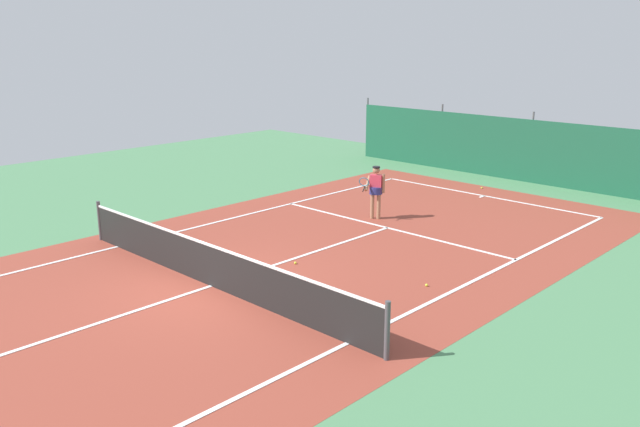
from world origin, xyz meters
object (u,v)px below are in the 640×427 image
tennis_player (376,188)px  tennis_ball_near_player (482,188)px  parked_car (516,148)px  tennis_ball_midcourt (295,263)px  tennis_net (211,265)px  tennis_ball_by_sideline (427,285)px  water_bottle (130,222)px

tennis_player → tennis_ball_near_player: tennis_player is taller
tennis_player → parked_car: size_ratio=0.38×
tennis_ball_near_player → parked_car: 4.76m
tennis_player → tennis_ball_midcourt: bearing=77.6°
tennis_net → tennis_ball_by_sideline: (3.52, 3.35, -0.48)m
tennis_player → tennis_ball_by_sideline: tennis_player is taller
tennis_ball_by_sideline → water_bottle: 9.40m
parked_car → tennis_player: bearing=88.8°
tennis_player → parked_car: 10.52m
tennis_ball_near_player → tennis_ball_midcourt: same height
tennis_ball_near_player → water_bottle: 12.61m
tennis_ball_by_sideline → water_bottle: water_bottle is taller
tennis_ball_by_sideline → parked_car: size_ratio=0.02×
parked_car → water_bottle: parked_car is taller
tennis_ball_midcourt → tennis_ball_near_player: bearing=95.3°
tennis_net → tennis_ball_by_sideline: tennis_net is taller
tennis_ball_midcourt → parked_car: 15.25m
tennis_ball_near_player → water_bottle: (-4.99, -11.59, 0.09)m
tennis_ball_by_sideline → tennis_ball_near_player: bearing=113.7°
parked_car → water_bottle: (-3.88, -16.14, -0.72)m
parked_car → tennis_ball_by_sideline: bearing=104.7°
tennis_net → tennis_ball_near_player: tennis_net is taller
tennis_ball_midcourt → water_bottle: (-5.96, -1.06, 0.09)m
tennis_player → tennis_ball_near_player: bearing=-119.7°
tennis_player → tennis_net: bearing=70.2°
tennis_ball_midcourt → tennis_ball_by_sideline: bearing=17.6°
water_bottle → tennis_ball_by_sideline: bearing=12.8°
tennis_ball_midcourt → parked_car: bearing=97.8°
tennis_net → tennis_player: 7.01m
tennis_ball_near_player → tennis_net: bearing=-87.0°
tennis_ball_near_player → tennis_player: bearing=-92.4°
tennis_ball_near_player → tennis_ball_by_sideline: bearing=-66.3°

